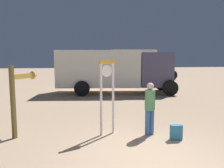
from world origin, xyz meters
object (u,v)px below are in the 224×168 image
at_px(backpack, 176,132).
at_px(box_truck_near, 113,69).
at_px(person_near_clock, 150,106).
at_px(arrow_sign, 22,89).
at_px(box_truck_far, 140,63).
at_px(standing_clock, 107,90).

distance_m(backpack, box_truck_near, 8.34).
bearing_deg(person_near_clock, box_truck_near, 90.23).
height_order(arrow_sign, person_near_clock, arrow_sign).
xyz_separation_m(backpack, box_truck_near, (-0.65, 8.21, 1.31)).
xyz_separation_m(backpack, box_truck_far, (3.16, 16.34, 1.38)).
relative_size(standing_clock, box_truck_far, 0.34).
bearing_deg(box_truck_far, box_truck_near, -115.13).
distance_m(arrow_sign, box_truck_far, 17.08).
bearing_deg(box_truck_far, person_near_clock, -103.43).
xyz_separation_m(person_near_clock, box_truck_near, (-0.03, 7.72, 0.65)).
bearing_deg(box_truck_near, backpack, -85.45).
bearing_deg(person_near_clock, arrow_sign, 172.30).
height_order(standing_clock, box_truck_near, box_truck_near).
bearing_deg(box_truck_far, arrow_sign, -115.98).
xyz_separation_m(arrow_sign, box_truck_near, (3.66, 7.22, 0.14)).
bearing_deg(person_near_clock, box_truck_far, 76.57).
bearing_deg(box_truck_near, standing_clock, -99.15).
bearing_deg(backpack, arrow_sign, 167.08).
height_order(backpack, box_truck_near, box_truck_near).
xyz_separation_m(standing_clock, box_truck_far, (5.02, 15.64, 0.26)).
bearing_deg(arrow_sign, box_truck_far, 64.02).
distance_m(arrow_sign, box_truck_near, 8.10).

